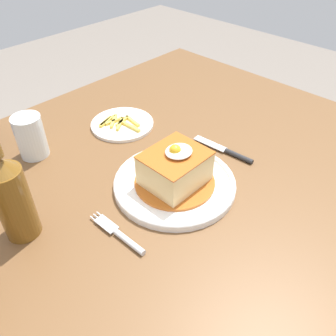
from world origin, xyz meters
TOP-DOWN VIEW (x-y plane):
  - ground_plane at (0.00, 0.00)m, footprint 6.00×6.00m
  - dining_table at (0.00, 0.00)m, footprint 1.19×1.00m
  - main_plate at (-0.03, -0.05)m, footprint 0.27×0.27m
  - sandwich_meal at (-0.02, -0.05)m, footprint 0.18×0.18m
  - fork at (-0.20, -0.07)m, footprint 0.02×0.14m
  - knife at (0.15, -0.07)m, footprint 0.03×0.17m
  - beer_bottle_amber_far at (-0.32, 0.07)m, footprint 0.06×0.06m
  - drinking_glass at (-0.18, 0.28)m, footprint 0.07×0.07m
  - side_plate_fries at (0.06, 0.22)m, footprint 0.17×0.17m

SIDE VIEW (x-z plane):
  - ground_plane at x=0.00m, z-range 0.00..0.00m
  - dining_table at x=0.00m, z-range 0.26..0.98m
  - side_plate_fries at x=0.06m, z-range 0.72..0.74m
  - fork at x=-0.20m, z-range 0.72..0.73m
  - knife at x=0.15m, z-range 0.72..0.73m
  - main_plate at x=-0.03m, z-range 0.72..0.74m
  - drinking_glass at x=-0.18m, z-range 0.72..0.82m
  - sandwich_meal at x=-0.02m, z-range 0.72..0.82m
  - beer_bottle_amber_far at x=-0.32m, z-range 0.69..0.96m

